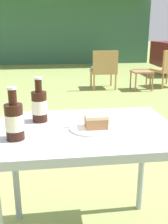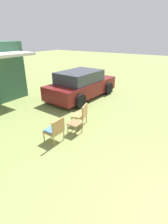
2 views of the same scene
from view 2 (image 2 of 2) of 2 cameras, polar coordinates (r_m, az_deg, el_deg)
parked_car at (r=9.33m, az=-0.88°, el=8.89°), size 4.24×2.17×1.42m
wicker_chair_cushioned at (r=5.45m, az=-9.48°, el=-5.65°), size 0.51×0.48×0.80m
wicker_chair_plain at (r=6.41m, az=-0.85°, el=-0.59°), size 0.61×0.59×0.80m
garden_side_table at (r=5.88m, az=-3.02°, el=-4.07°), size 0.40×0.39×0.39m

